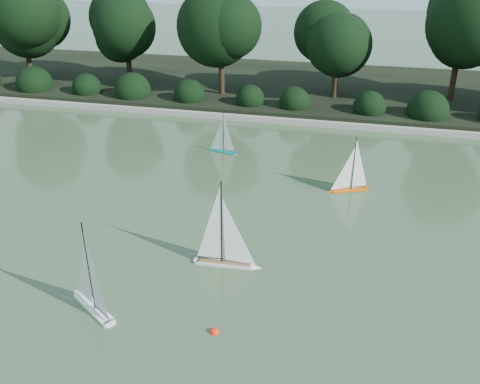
% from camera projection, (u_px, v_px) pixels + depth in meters
% --- Properties ---
extents(ground, '(80.00, 80.00, 0.00)m').
position_uv_depth(ground, '(221.00, 282.00, 9.40)').
color(ground, '#364C2E').
rests_on(ground, ground).
extents(pond_coping, '(40.00, 0.35, 0.18)m').
position_uv_depth(pond_coping, '(296.00, 121.00, 17.24)').
color(pond_coping, gray).
rests_on(pond_coping, ground).
extents(far_bank, '(40.00, 8.00, 0.30)m').
position_uv_depth(far_bank, '(311.00, 88.00, 20.71)').
color(far_bank, black).
rests_on(far_bank, ground).
extents(tree_line, '(26.31, 3.93, 4.39)m').
position_uv_depth(tree_line, '(346.00, 29.00, 18.00)').
color(tree_line, black).
rests_on(tree_line, ground).
extents(shrub_hedge, '(29.10, 1.10, 1.10)m').
position_uv_depth(shrub_hedge, '(300.00, 103.00, 17.87)').
color(shrub_hedge, black).
rests_on(shrub_hedge, ground).
extents(sailboat_white_a, '(1.14, 0.86, 1.75)m').
position_uv_depth(sailboat_white_a, '(89.00, 293.00, 8.65)').
color(sailboat_white_a, white).
rests_on(sailboat_white_a, ground).
extents(sailboat_white_b, '(1.30, 0.28, 1.78)m').
position_uv_depth(sailboat_white_b, '(230.00, 252.00, 9.75)').
color(sailboat_white_b, silver).
rests_on(sailboat_white_b, ground).
extents(sailboat_orange, '(1.02, 0.56, 1.44)m').
position_uv_depth(sailboat_orange, '(347.00, 182.00, 12.64)').
color(sailboat_orange, '#EC5C08').
rests_on(sailboat_orange, ground).
extents(sailboat_teal, '(0.92, 0.34, 1.26)m').
position_uv_depth(sailboat_teal, '(221.00, 145.00, 14.95)').
color(sailboat_teal, '#098080').
rests_on(sailboat_teal, ground).
extents(race_buoy, '(0.15, 0.15, 0.15)m').
position_uv_depth(race_buoy, '(214.00, 332.00, 8.20)').
color(race_buoy, '#F72A0D').
rests_on(race_buoy, ground).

